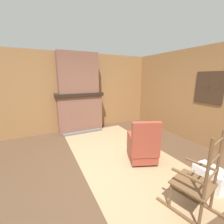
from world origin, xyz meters
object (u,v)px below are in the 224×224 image
(laundry_basket, at_px, (211,177))
(oil_lamp_vase, at_px, (73,90))
(rocking_chair, at_px, (196,186))
(firewood_stack, at_px, (139,133))
(storage_case, at_px, (89,91))
(armchair, at_px, (143,147))

(laundry_basket, xyz_separation_m, oil_lamp_vase, (-3.77, -1.46, 1.25))
(rocking_chair, height_order, firewood_stack, rocking_chair)
(laundry_basket, distance_m, oil_lamp_vase, 4.23)
(laundry_basket, distance_m, storage_case, 4.06)
(oil_lamp_vase, bearing_deg, firewood_stack, 53.46)
(rocking_chair, distance_m, firewood_stack, 2.87)
(storage_case, bearing_deg, armchair, 6.75)
(oil_lamp_vase, xyz_separation_m, storage_case, (0.00, 0.57, -0.03))
(armchair, relative_size, rocking_chair, 0.81)
(armchair, xyz_separation_m, rocking_chair, (1.33, -0.15, 0.05))
(oil_lamp_vase, distance_m, storage_case, 0.57)
(laundry_basket, relative_size, storage_case, 2.62)
(rocking_chair, bearing_deg, storage_case, -11.04)
(firewood_stack, xyz_separation_m, laundry_basket, (2.46, -0.30, 0.08))
(armchair, height_order, rocking_chair, rocking_chair)
(oil_lamp_vase, bearing_deg, laundry_basket, 21.16)
(storage_case, bearing_deg, firewood_stack, 42.44)
(firewood_stack, height_order, oil_lamp_vase, oil_lamp_vase)
(armchair, relative_size, oil_lamp_vase, 4.02)
(rocking_chair, distance_m, laundry_basket, 0.80)
(rocking_chair, height_order, storage_case, storage_case)
(firewood_stack, relative_size, laundry_basket, 0.96)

